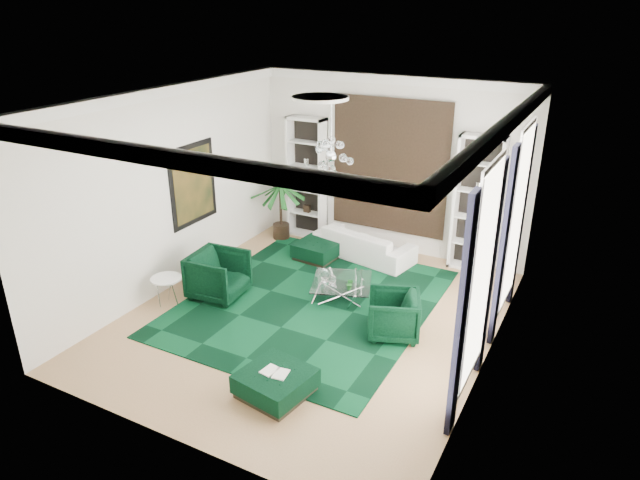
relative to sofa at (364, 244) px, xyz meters
The scene contains 30 objects.
floor 2.79m from the sofa, 85.18° to the right, with size 6.00×7.00×0.02m, color tan.
ceiling 4.45m from the sofa, 85.18° to the right, with size 6.00×7.00×0.02m, color white.
wall_back 1.76m from the sofa, 72.87° to the left, with size 6.00×0.02×3.80m, color silver.
wall_front 6.47m from the sofa, 87.88° to the right, with size 6.00×0.02×3.80m, color silver.
wall_left 4.22m from the sofa, 135.22° to the right, with size 0.02×7.00×3.80m, color silver.
wall_right 4.54m from the sofa, 40.36° to the right, with size 0.02×7.00×3.80m, color silver.
crown_molding 4.37m from the sofa, 85.18° to the right, with size 6.00×7.00×0.18m, color white, non-canonical shape.
ceiling_medallion 4.24m from the sofa, 84.59° to the right, with size 0.90×0.90×0.05m, color white.
tapestry 1.74m from the sofa, 71.74° to the left, with size 2.50×0.06×2.80m, color black.
shelving_left 2.10m from the sofa, 162.12° to the left, with size 0.90×0.38×2.80m, color white, non-canonical shape.
shelving_right 2.50m from the sofa, 14.25° to the left, with size 0.90×0.38×2.80m, color white, non-canonical shape.
painting 3.81m from the sofa, 141.78° to the right, with size 0.04×1.30×1.60m, color black.
window_near 5.12m from the sofa, 48.61° to the right, with size 0.03×1.10×2.90m, color white.
curtain_near_a 5.62m from the sofa, 54.30° to the right, with size 0.07×0.30×3.25m, color black.
curtain_near_b 4.49m from the sofa, 42.06° to the right, with size 0.07×0.30×3.25m, color black.
window_far 3.80m from the sofa, 21.29° to the right, with size 0.03×1.10×2.90m, color white.
curtain_far_a 4.01m from the sofa, 32.57° to the right, with size 0.07×0.30×3.25m, color black.
curtain_far_b 3.49m from the sofa, ahead, with size 0.07×0.30×3.25m, color black.
rug 2.33m from the sofa, 91.39° to the right, with size 4.20×5.00×0.02m, color black.
sofa is the anchor object (origin of this frame).
armchair_left 3.36m from the sofa, 120.14° to the right, with size 0.94×0.97×0.88m, color black.
armchair_right 3.14m from the sofa, 57.31° to the right, with size 0.82×0.84×0.77m, color black.
coffee_table 1.97m from the sofa, 78.27° to the right, with size 1.07×1.07×0.37m, color white, non-canonical shape.
ottoman_side 1.01m from the sofa, 148.08° to the right, with size 0.85×0.85×0.38m, color black.
ottoman_front 4.95m from the sofa, 80.64° to the right, with size 0.91×0.91×0.37m, color black.
book 4.95m from the sofa, 80.64° to the right, with size 0.39×0.26×0.03m, color white.
side_table 4.29m from the sofa, 122.74° to the right, with size 0.56×0.56×0.53m, color white.
palm 2.28m from the sofa, behind, with size 1.32×1.32×2.11m, color #19591E, non-canonical shape.
chandelier 3.53m from the sofa, 80.35° to the right, with size 0.74×0.74×0.67m, color white, non-canonical shape.
table_plant 2.25m from the sofa, 72.75° to the right, with size 0.12×0.10×0.23m, color #19591E.
Camera 1 is at (4.23, -7.67, 5.17)m, focal length 32.00 mm.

